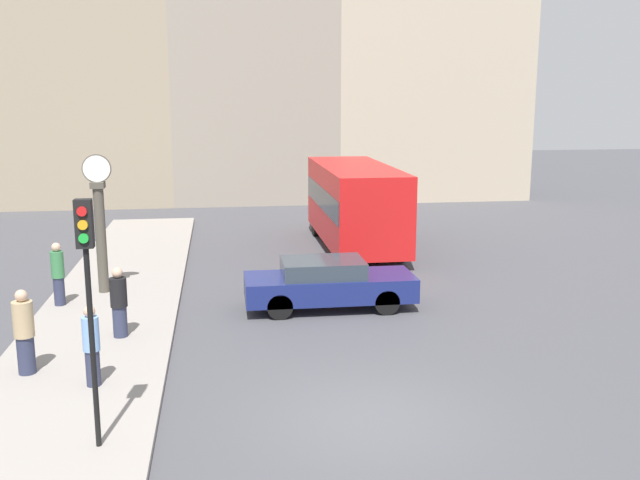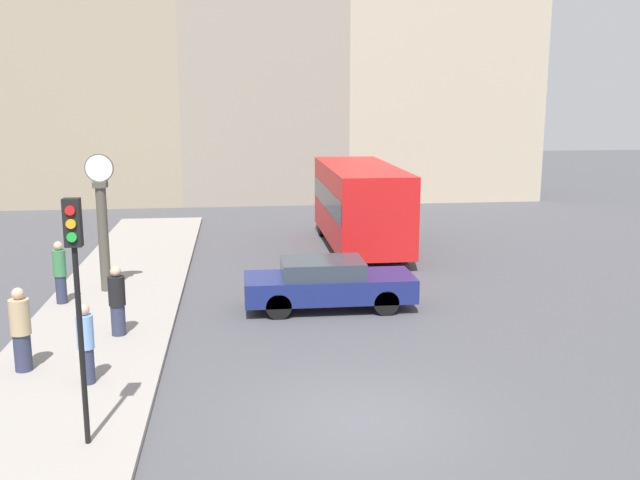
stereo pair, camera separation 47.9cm
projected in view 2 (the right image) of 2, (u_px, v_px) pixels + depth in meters
name	position (u px, v px, depth m)	size (l,w,h in m)	color
ground_plane	(361.00, 420.00, 12.90)	(120.00, 120.00, 0.00)	#47474C
sidewalk_corner	(124.00, 285.00, 21.76)	(3.67, 23.57, 0.13)	gray
building_row	(260.00, 63.00, 38.50)	(28.92, 5.00, 16.75)	gray
sedan_car	(328.00, 283.00, 19.49)	(4.63, 1.74, 1.38)	navy
bus_distant	(360.00, 202.00, 27.04)	(2.59, 8.11, 3.16)	red
traffic_light_near	(76.00, 272.00, 11.21)	(0.26, 0.24, 4.09)	black
street_clock	(103.00, 224.00, 20.58)	(0.81, 0.39, 4.01)	#4C473D
pedestrian_blue_stripe	(86.00, 344.00, 14.07)	(0.33, 0.33, 1.64)	#2D334C
pedestrian_black_jacket	(117.00, 301.00, 16.93)	(0.40, 0.40, 1.69)	#2D334C
pedestrian_green_hoodie	(60.00, 272.00, 19.52)	(0.35, 0.35, 1.74)	#2D334C
pedestrian_tan_coat	(21.00, 330.00, 14.71)	(0.41, 0.41, 1.79)	#2D334C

